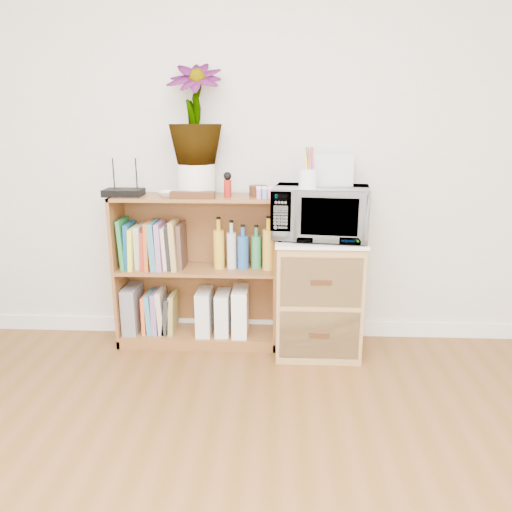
{
  "coord_description": "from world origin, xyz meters",
  "views": [
    {
      "loc": [
        0.16,
        -0.87,
        1.38
      ],
      "look_at": [
        0.03,
        1.95,
        0.62
      ],
      "focal_mm": 35.0,
      "sensor_mm": 36.0,
      "label": 1
    }
  ],
  "objects": [
    {
      "name": "small_appliance",
      "position": [
        0.47,
        2.11,
        1.11
      ],
      "size": [
        0.23,
        0.19,
        0.18
      ],
      "primitive_type": "cube",
      "color": "silver",
      "rests_on": "microwave"
    },
    {
      "name": "skirting_board",
      "position": [
        0.0,
        2.24,
        0.05
      ],
      "size": [
        4.0,
        0.02,
        0.1
      ],
      "primitive_type": "cube",
      "color": "white",
      "rests_on": "ground"
    },
    {
      "name": "white_bowl",
      "position": [
        -0.5,
        2.07,
        0.97
      ],
      "size": [
        0.13,
        0.13,
        0.03
      ],
      "primitive_type": "imported",
      "color": "white",
      "rests_on": "bookshelf"
    },
    {
      "name": "cookbooks",
      "position": [
        -0.62,
        2.1,
        0.64
      ],
      "size": [
        0.39,
        0.2,
        0.31
      ],
      "color": "#207A3A",
      "rests_on": "bookshelf"
    },
    {
      "name": "trinket_box",
      "position": [
        -0.35,
        2.0,
        0.97
      ],
      "size": [
        0.26,
        0.06,
        0.04
      ],
      "primitive_type": "cube",
      "color": "#391A0F",
      "rests_on": "bookshelf"
    },
    {
      "name": "file_box",
      "position": [
        -0.78,
        2.1,
        0.22
      ],
      "size": [
        0.09,
        0.24,
        0.3
      ],
      "primitive_type": "cube",
      "color": "slate",
      "rests_on": "bookshelf"
    },
    {
      "name": "pen_cup",
      "position": [
        0.32,
        1.92,
        1.08
      ],
      "size": [
        0.1,
        0.1,
        0.11
      ],
      "primitive_type": "cylinder",
      "color": "white",
      "rests_on": "microwave"
    },
    {
      "name": "plant_pot",
      "position": [
        -0.34,
        2.12,
        1.04
      ],
      "size": [
        0.22,
        0.22,
        0.19
      ],
      "primitive_type": "cylinder",
      "color": "white",
      "rests_on": "bookshelf"
    },
    {
      "name": "lower_books",
      "position": [
        -0.6,
        2.1,
        0.2
      ],
      "size": [
        0.21,
        0.19,
        0.28
      ],
      "color": "#F75F2B",
      "rests_on": "bookshelf"
    },
    {
      "name": "wicker_unit",
      "position": [
        0.4,
        2.02,
        0.35
      ],
      "size": [
        0.5,
        0.45,
        0.7
      ],
      "primitive_type": "cube",
      "color": "#9E7542",
      "rests_on": "ground"
    },
    {
      "name": "paint_jars",
      "position": [
        0.07,
        2.01,
        0.98
      ],
      "size": [
        0.12,
        0.04,
        0.06
      ],
      "primitive_type": "cube",
      "color": "pink",
      "rests_on": "bookshelf"
    },
    {
      "name": "liquor_bottles",
      "position": [
        -0.01,
        2.1,
        0.65
      ],
      "size": [
        0.46,
        0.07,
        0.32
      ],
      "color": "gold",
      "rests_on": "bookshelf"
    },
    {
      "name": "wooden_bowl",
      "position": [
        0.03,
        2.11,
        0.98
      ],
      "size": [
        0.11,
        0.11,
        0.06
      ],
      "primitive_type": "cylinder",
      "color": "#34180E",
      "rests_on": "bookshelf"
    },
    {
      "name": "kokeshi_doll",
      "position": [
        -0.15,
        2.06,
        1.0
      ],
      "size": [
        0.05,
        0.05,
        0.1
      ],
      "primitive_type": "cylinder",
      "color": "maroon",
      "rests_on": "bookshelf"
    },
    {
      "name": "router",
      "position": [
        -0.78,
        2.08,
        0.97
      ],
      "size": [
        0.23,
        0.16,
        0.04
      ],
      "primitive_type": "cube",
      "color": "black",
      "rests_on": "bookshelf"
    },
    {
      "name": "magazine_holder_left",
      "position": [
        -0.31,
        2.09,
        0.21
      ],
      "size": [
        0.09,
        0.23,
        0.28
      ],
      "primitive_type": "cube",
      "color": "silver",
      "rests_on": "bookshelf"
    },
    {
      "name": "microwave",
      "position": [
        0.4,
        2.02,
        0.87
      ],
      "size": [
        0.58,
        0.43,
        0.3
      ],
      "primitive_type": "imported",
      "rotation": [
        0.0,
        0.0,
        -0.12
      ],
      "color": "silver",
      "rests_on": "wicker_unit"
    },
    {
      "name": "potted_plant",
      "position": [
        -0.34,
        2.12,
        1.43
      ],
      "size": [
        0.32,
        0.32,
        0.57
      ],
      "primitive_type": "imported",
      "color": "#3C712D",
      "rests_on": "plant_pot"
    },
    {
      "name": "magazine_holder_right",
      "position": [
        -0.08,
        2.09,
        0.22
      ],
      "size": [
        0.09,
        0.24,
        0.3
      ],
      "primitive_type": "cube",
      "color": "white",
      "rests_on": "bookshelf"
    },
    {
      "name": "bookshelf",
      "position": [
        -0.35,
        2.1,
        0.47
      ],
      "size": [
        1.0,
        0.3,
        0.95
      ],
      "primitive_type": "cube",
      "color": "brown",
      "rests_on": "ground"
    },
    {
      "name": "magazine_holder_mid",
      "position": [
        -0.19,
        2.09,
        0.21
      ],
      "size": [
        0.09,
        0.22,
        0.27
      ],
      "primitive_type": "cube",
      "color": "white",
      "rests_on": "bookshelf"
    }
  ]
}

